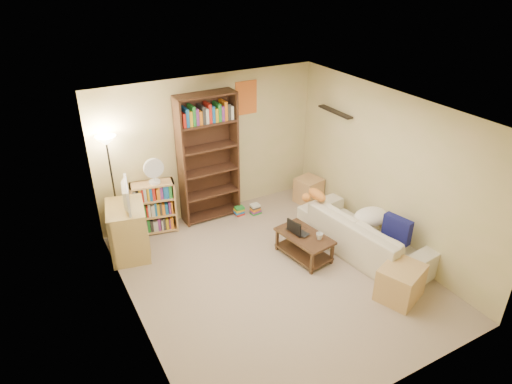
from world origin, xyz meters
TOP-DOWN VIEW (x-y plane):
  - room at (0.00, 0.01)m, footprint 4.50×4.54m
  - sofa at (1.55, -0.13)m, footprint 2.47×1.46m
  - navy_pillow at (1.72, -0.60)m, footprint 0.22×0.45m
  - cream_blanket at (1.70, -0.06)m, footprint 0.60×0.43m
  - tabby_cat at (1.15, 0.68)m, footprint 0.52×0.24m
  - coffee_table at (0.65, 0.22)m, footprint 0.63×0.96m
  - laptop at (0.64, 0.34)m, footprint 0.52×0.46m
  - laptop_screen at (0.51, 0.32)m, footprint 0.06×0.30m
  - mug at (0.77, 0.02)m, footprint 0.15×0.15m
  - tv_remote at (0.70, 0.53)m, footprint 0.12×0.17m
  - tv_stand at (-1.70, 1.62)m, footprint 0.71×0.88m
  - television at (-1.70, 1.62)m, footprint 0.73×0.37m
  - tall_bookshelf at (-0.12, 2.05)m, footprint 1.02×0.34m
  - short_bookshelf at (-1.14, 2.05)m, footprint 0.75×0.42m
  - desk_fan at (-1.09, 2.01)m, footprint 0.33×0.18m
  - floor_lamp at (-1.73, 2.05)m, footprint 0.31×0.31m
  - side_table at (1.72, 1.64)m, footprint 0.50×0.50m
  - end_cabinet at (1.26, -1.21)m, footprint 0.73×0.67m
  - book_stacks at (0.50, 1.78)m, footprint 0.46×0.27m

SIDE VIEW (x-z plane):
  - book_stacks at x=0.50m, z-range -0.01..0.19m
  - side_table at x=1.72m, z-range 0.00..0.48m
  - end_cabinet at x=1.26m, z-range 0.00..0.49m
  - coffee_table at x=0.65m, z-range 0.05..0.45m
  - sofa at x=1.55m, z-range 0.00..0.65m
  - tv_remote at x=0.70m, z-range 0.40..0.42m
  - laptop at x=0.64m, z-range 0.40..0.43m
  - tv_stand at x=-1.70m, z-range 0.00..0.84m
  - mug at x=0.77m, z-range 0.40..0.50m
  - short_bookshelf at x=-1.14m, z-range 0.00..0.92m
  - laptop_screen at x=0.51m, z-range 0.42..0.62m
  - cream_blanket at x=1.70m, z-range 0.43..0.69m
  - navy_pillow at x=1.72m, z-range 0.43..0.82m
  - tabby_cat at x=1.15m, z-range 0.65..0.83m
  - television at x=-1.70m, z-range 0.84..1.24m
  - desk_fan at x=-1.09m, z-range 0.93..1.37m
  - tall_bookshelf at x=-0.12m, z-range 0.06..2.32m
  - floor_lamp at x=-1.73m, z-range 0.55..2.38m
  - room at x=0.00m, z-range 0.36..2.88m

